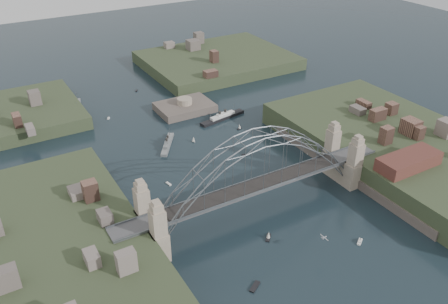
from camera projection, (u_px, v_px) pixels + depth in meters
ground at (256, 210)px, 133.44m from camera, size 500.00×500.00×0.00m
bridge at (257, 173)px, 127.26m from camera, size 84.00×13.80×24.60m
shore_west at (48, 280)px, 107.40m from camera, size 50.50×90.00×12.00m
shore_east at (398, 153)px, 157.51m from camera, size 50.50×90.00×12.00m
headland_nw at (0, 123)px, 180.09m from camera, size 60.00×45.00×9.00m
headland_ne at (217, 64)px, 237.05m from camera, size 70.00×55.00×9.50m
fort_island at (185, 111)px, 191.13m from camera, size 22.00×16.00×9.40m
wharf_shed at (409, 161)px, 137.21m from camera, size 20.00×8.00×4.00m
finger_pier at (430, 217)px, 129.23m from camera, size 4.00×22.00×1.40m
naval_cruiser_near at (167, 144)px, 165.21m from camera, size 10.57×14.32×4.75m
naval_cruiser_far at (78, 107)px, 191.47m from camera, size 6.58×17.38×5.85m
ocean_liner at (223, 117)px, 183.75m from camera, size 20.58×6.36×5.01m
aeroplane at (324, 238)px, 114.32m from camera, size 1.51×2.87×0.42m
small_boat_a at (169, 184)px, 144.54m from camera, size 1.13×2.30×0.45m
small_boat_b at (245, 155)px, 159.92m from camera, size 2.04×1.54×0.45m
small_boat_c at (268, 236)px, 122.44m from camera, size 2.94×3.03×2.38m
small_boat_d at (239, 127)px, 176.30m from camera, size 2.15×1.33×2.38m
small_boat_e at (78, 152)px, 161.29m from camera, size 3.97×1.92×0.45m
small_boat_f at (194, 139)px, 167.51m from camera, size 1.18×1.45×2.38m
small_boat_g at (360, 241)px, 121.25m from camera, size 2.80×2.24×1.43m
small_boat_h at (108, 118)px, 184.10m from camera, size 1.57×1.68×1.43m
small_boat_i at (311, 153)px, 159.71m from camera, size 1.85×2.27×2.38m
small_boat_j at (255, 287)px, 107.92m from camera, size 3.77×2.96×0.45m
small_boat_k at (137, 91)px, 208.60m from camera, size 1.62×2.11×0.45m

